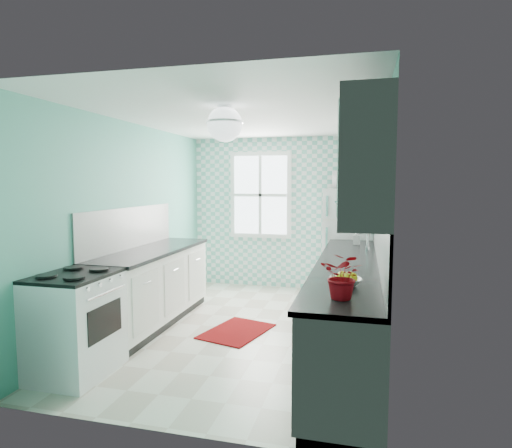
% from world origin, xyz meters
% --- Properties ---
extents(floor, '(3.00, 4.40, 0.02)m').
position_xyz_m(floor, '(0.00, 0.00, -0.01)').
color(floor, silver).
rests_on(floor, ground).
extents(ceiling, '(3.00, 4.40, 0.02)m').
position_xyz_m(ceiling, '(0.00, 0.00, 2.51)').
color(ceiling, white).
rests_on(ceiling, wall_back).
extents(wall_back, '(3.00, 0.02, 2.50)m').
position_xyz_m(wall_back, '(0.00, 2.21, 1.25)').
color(wall_back, '#54AD97').
rests_on(wall_back, floor).
extents(wall_front, '(3.00, 0.02, 2.50)m').
position_xyz_m(wall_front, '(0.00, -2.21, 1.25)').
color(wall_front, '#54AD97').
rests_on(wall_front, floor).
extents(wall_left, '(0.02, 4.40, 2.50)m').
position_xyz_m(wall_left, '(-1.51, 0.00, 1.25)').
color(wall_left, '#54AD97').
rests_on(wall_left, floor).
extents(wall_right, '(0.02, 4.40, 2.50)m').
position_xyz_m(wall_right, '(1.51, 0.00, 1.25)').
color(wall_right, '#54AD97').
rests_on(wall_right, floor).
extents(accent_wall, '(3.00, 0.01, 2.50)m').
position_xyz_m(accent_wall, '(0.00, 2.19, 1.25)').
color(accent_wall, '#6BBCAC').
rests_on(accent_wall, wall_back).
extents(window, '(1.04, 0.05, 1.44)m').
position_xyz_m(window, '(-0.35, 2.16, 1.55)').
color(window, white).
rests_on(window, wall_back).
extents(backsplash_right, '(0.02, 3.60, 0.51)m').
position_xyz_m(backsplash_right, '(1.49, -0.40, 1.20)').
color(backsplash_right, white).
rests_on(backsplash_right, wall_right).
extents(backsplash_left, '(0.02, 2.15, 0.51)m').
position_xyz_m(backsplash_left, '(-1.49, -0.07, 1.20)').
color(backsplash_left, white).
rests_on(backsplash_left, wall_left).
extents(upper_cabinets_right, '(0.33, 3.20, 0.90)m').
position_xyz_m(upper_cabinets_right, '(1.33, -0.60, 1.90)').
color(upper_cabinets_right, white).
rests_on(upper_cabinets_right, wall_right).
extents(upper_cabinet_fridge, '(0.40, 0.74, 0.40)m').
position_xyz_m(upper_cabinet_fridge, '(1.30, 1.83, 2.25)').
color(upper_cabinet_fridge, white).
rests_on(upper_cabinet_fridge, wall_right).
extents(ceiling_light, '(0.34, 0.34, 0.35)m').
position_xyz_m(ceiling_light, '(0.00, -0.80, 2.32)').
color(ceiling_light, silver).
rests_on(ceiling_light, ceiling).
extents(base_cabinets_right, '(0.60, 3.60, 0.90)m').
position_xyz_m(base_cabinets_right, '(1.20, -0.40, 0.45)').
color(base_cabinets_right, white).
rests_on(base_cabinets_right, floor).
extents(countertop_right, '(0.63, 3.60, 0.04)m').
position_xyz_m(countertop_right, '(1.19, -0.40, 0.92)').
color(countertop_right, black).
rests_on(countertop_right, base_cabinets_right).
extents(base_cabinets_left, '(0.60, 2.15, 0.90)m').
position_xyz_m(base_cabinets_left, '(-1.20, -0.07, 0.45)').
color(base_cabinets_left, white).
rests_on(base_cabinets_left, floor).
extents(countertop_left, '(0.63, 2.15, 0.04)m').
position_xyz_m(countertop_left, '(-1.19, -0.07, 0.92)').
color(countertop_left, black).
rests_on(countertop_left, base_cabinets_left).
extents(fridge, '(0.73, 0.72, 1.67)m').
position_xyz_m(fridge, '(1.11, 1.80, 0.83)').
color(fridge, white).
rests_on(fridge, floor).
extents(stove, '(0.61, 0.76, 0.92)m').
position_xyz_m(stove, '(-1.20, -1.54, 0.48)').
color(stove, white).
rests_on(stove, floor).
extents(sink, '(0.51, 0.43, 0.53)m').
position_xyz_m(sink, '(1.20, 0.42, 0.93)').
color(sink, silver).
rests_on(sink, countertop_right).
extents(rug, '(0.82, 1.00, 0.01)m').
position_xyz_m(rug, '(-0.09, -0.12, 0.01)').
color(rug, maroon).
rests_on(rug, floor).
extents(dish_towel, '(0.09, 0.20, 0.32)m').
position_xyz_m(dish_towel, '(0.89, 0.62, 0.48)').
color(dish_towel, '#5DB79D').
rests_on(dish_towel, base_cabinets_right).
extents(fruit_bowl, '(0.29, 0.29, 0.06)m').
position_xyz_m(fruit_bowl, '(1.20, -1.40, 0.97)').
color(fruit_bowl, silver).
rests_on(fruit_bowl, countertop_right).
extents(potted_plant, '(0.36, 0.34, 0.33)m').
position_xyz_m(potted_plant, '(1.20, -1.82, 1.11)').
color(potted_plant, red).
rests_on(potted_plant, countertop_right).
extents(soap_bottle, '(0.09, 0.10, 0.19)m').
position_xyz_m(soap_bottle, '(1.25, 0.93, 1.03)').
color(soap_bottle, '#8FA4AD').
rests_on(soap_bottle, countertop_right).
extents(microwave, '(0.49, 0.33, 0.27)m').
position_xyz_m(microwave, '(1.11, 1.80, 1.80)').
color(microwave, silver).
rests_on(microwave, fridge).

